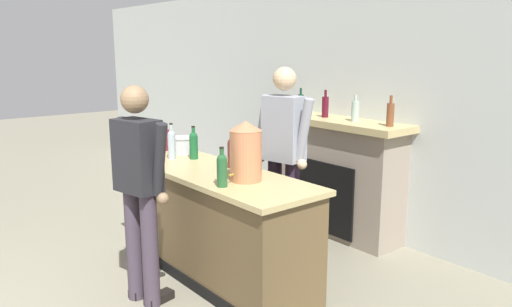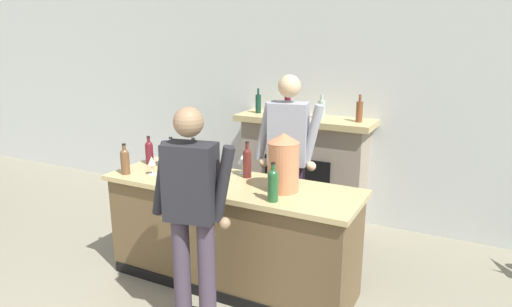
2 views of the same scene
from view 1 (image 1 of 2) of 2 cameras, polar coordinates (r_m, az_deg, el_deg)
name	(u,v)px [view 1 (image 1 of 2)]	position (r m, az deg, el deg)	size (l,w,h in m)	color
wall_back_panel	(347,106)	(5.65, 10.32, 5.39)	(12.00, 0.07, 2.75)	silver
bar_counter	(211,222)	(4.51, -5.15, -7.76)	(2.27, 0.73, 0.96)	brown
fireplace_stone	(339,176)	(5.49, 9.45, -2.54)	(1.61, 0.52, 1.56)	gray
person_customer	(139,186)	(3.94, -13.18, -3.69)	(0.65, 0.36, 1.73)	#413644
person_bartender	(283,158)	(4.53, 3.14, -0.49)	(0.65, 0.36, 1.84)	#271B2C
copper_dispenser	(246,151)	(3.95, -1.18, 0.30)	(0.26, 0.30, 0.48)	#C37850
ice_bucket_steel	(183,145)	(5.08, -8.40, 0.96)	(0.25, 0.25, 0.17)	silver
wine_bottle_riesling_slim	(136,142)	(5.07, -13.58, 1.26)	(0.08, 0.08, 0.28)	brown
wine_bottle_rose_blush	(194,144)	(4.79, -7.14, 1.07)	(0.08, 0.08, 0.32)	#18582C
wine_bottle_burgundy_dark	(222,169)	(3.80, -3.91, -1.75)	(0.08, 0.08, 0.31)	#21532B
wine_bottle_chardonnay_pale	(167,138)	(5.24, -10.18, 1.72)	(0.08, 0.08, 0.28)	maroon
wine_bottle_cabernet_heavy	(232,152)	(4.40, -2.79, 0.23)	(0.08, 0.08, 0.33)	#58211E
wine_bottle_merlot_tall	(172,143)	(4.82, -9.62, 1.17)	(0.07, 0.07, 0.35)	#9CAFBB
wine_glass_near_bucket	(155,145)	(4.91, -11.44, 0.93)	(0.07, 0.07, 0.17)	silver
wine_glass_back_row	(232,151)	(4.52, -2.71, 0.31)	(0.09, 0.09, 0.18)	silver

